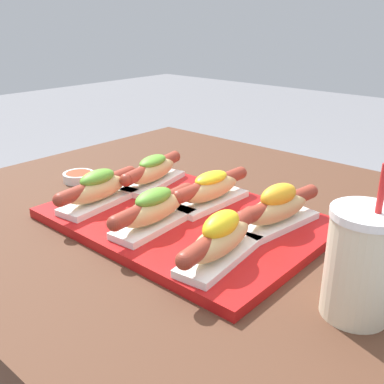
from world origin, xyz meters
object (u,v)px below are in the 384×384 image
Objects in this scene: hot_dog_5 at (279,207)px; hot_dog_4 at (212,188)px; hot_dog_0 at (98,188)px; hot_dog_3 at (152,171)px; drink_cup at (361,264)px; serving_tray at (185,220)px; hot_dog_1 at (154,209)px; hot_dog_2 at (221,239)px; sauce_bowl at (79,176)px.

hot_dog_4 is at bearing -179.58° from hot_dog_5.
hot_dog_0 is at bearing -137.50° from hot_dog_4.
drink_cup is (0.50, -0.12, 0.02)m from hot_dog_3.
serving_tray is 2.33× the size of hot_dog_0.
drink_cup is (0.35, -0.05, 0.07)m from serving_tray.
hot_dog_0 is at bearing -178.99° from hot_dog_1.
hot_dog_2 is (0.16, -0.01, 0.00)m from hot_dog_1.
sauce_bowl is at bearing -169.18° from hot_dog_4.
hot_dog_4 is at bearing 86.26° from hot_dog_1.
hot_dog_1 is 0.22m from hot_dog_5.
hot_dog_1 is 2.92× the size of sauce_bowl.
hot_dog_0 is 1.01× the size of drink_cup.
hot_dog_0 is 1.01× the size of hot_dog_3.
hot_dog_5 is (0.31, 0.15, 0.00)m from hot_dog_0.
serving_tray is at bearing -1.28° from sauce_bowl.
sauce_bowl is 0.69m from drink_cup.
hot_dog_4 is at bearing 1.56° from hot_dog_3.
hot_dog_3 is at bearing 156.25° from serving_tray.
serving_tray is at bearing 25.02° from hot_dog_0.
serving_tray is 2.32× the size of hot_dog_4.
hot_dog_3 is at bearing 137.09° from hot_dog_1.
hot_dog_4 is at bearing 42.50° from hot_dog_0.
serving_tray is 0.36m from drink_cup.
hot_dog_5 is at bearing 89.18° from hot_dog_2.
hot_dog_4 is at bearing 132.83° from hot_dog_2.
serving_tray is at bearing -23.75° from hot_dog_3.
hot_dog_5 reaches higher than hot_dog_1.
serving_tray is at bearing 84.73° from hot_dog_1.
hot_dog_3 is 0.98× the size of hot_dog_4.
drink_cup is (0.50, 0.02, 0.02)m from hot_dog_0.
drink_cup is at bearing -20.44° from hot_dog_4.
hot_dog_3 is (-0.15, 0.14, -0.00)m from hot_dog_1.
sauce_bowl is at bearing 166.81° from hot_dog_1.
hot_dog_1 reaches higher than sauce_bowl.
hot_dog_3 is (-0.31, 0.15, -0.00)m from hot_dog_2.
hot_dog_0 is at bearing -154.98° from serving_tray.
hot_dog_0 is 0.34m from hot_dog_5.
hot_dog_0 is 1.00× the size of hot_dog_2.
hot_dog_2 is at bearing -26.54° from hot_dog_3.
hot_dog_2 is 2.91× the size of sauce_bowl.
drink_cup is (0.19, -0.13, 0.02)m from hot_dog_5.
hot_dog_4 is 0.35m from sauce_bowl.
serving_tray is 0.18m from hot_dog_2.
serving_tray is 0.18m from hot_dog_0.
hot_dog_3 reaches higher than sauce_bowl.
sauce_bowl is at bearing 174.89° from drink_cup.
hot_dog_1 reaches higher than hot_dog_4.
hot_dog_1 is 0.35m from sauce_bowl.
hot_dog_1 is at bearing 1.01° from hot_dog_0.
sauce_bowl is (-0.34, 0.01, 0.00)m from serving_tray.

